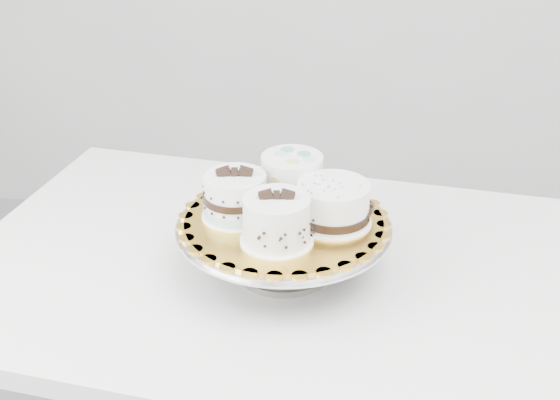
# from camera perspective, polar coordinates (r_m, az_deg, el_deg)

# --- Properties ---
(table) EXTENTS (1.23, 0.92, 0.75)m
(table) POSITION_cam_1_polar(r_m,az_deg,el_deg) (1.30, -0.32, -8.21)
(table) COLOR white
(table) RESTS_ON floor
(cake_stand) EXTENTS (0.36, 0.36, 0.10)m
(cake_stand) POSITION_cam_1_polar(r_m,az_deg,el_deg) (1.19, 0.31, -3.07)
(cake_stand) COLOR gray
(cake_stand) RESTS_ON table
(cake_board) EXTENTS (0.44, 0.44, 0.00)m
(cake_board) POSITION_cam_1_polar(r_m,az_deg,el_deg) (1.17, 0.31, -1.67)
(cake_board) COLOR gold
(cake_board) RESTS_ON cake_stand
(cake_swirl) EXTENTS (0.12, 0.12, 0.09)m
(cake_swirl) POSITION_cam_1_polar(r_m,az_deg,el_deg) (1.09, -0.27, -1.72)
(cake_swirl) COLOR white
(cake_swirl) RESTS_ON cake_board
(cake_banded) EXTENTS (0.12, 0.12, 0.09)m
(cake_banded) POSITION_cam_1_polar(r_m,az_deg,el_deg) (1.17, -3.64, 0.20)
(cake_banded) COLOR white
(cake_banded) RESTS_ON cake_board
(cake_dots) EXTENTS (0.13, 0.13, 0.08)m
(cake_dots) POSITION_cam_1_polar(r_m,az_deg,el_deg) (1.22, 0.98, 1.92)
(cake_dots) COLOR white
(cake_dots) RESTS_ON cake_board
(cake_ribbon) EXTENTS (0.14, 0.14, 0.07)m
(cake_ribbon) POSITION_cam_1_polar(r_m,az_deg,el_deg) (1.15, 4.38, -0.36)
(cake_ribbon) COLOR white
(cake_ribbon) RESTS_ON cake_board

